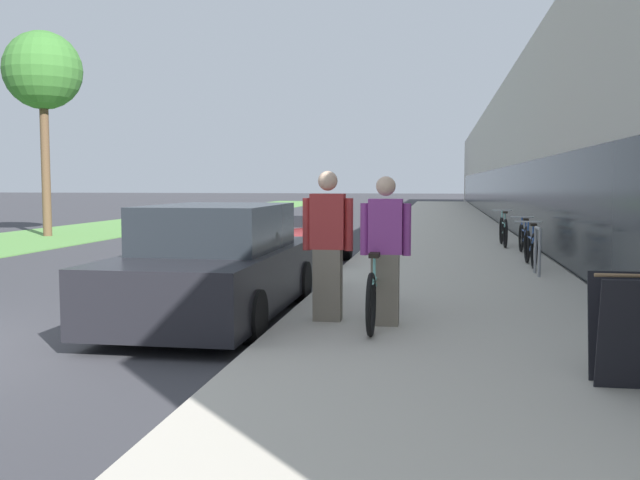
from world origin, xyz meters
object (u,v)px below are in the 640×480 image
(person_bystander, at_px, (328,246))
(parked_sedan_curbside, at_px, (218,266))
(person_rider, at_px, (385,251))
(cruiser_bike_nearest, at_px, (531,247))
(tandem_bicycle, at_px, (379,288))
(vintage_roadster_curbside, at_px, (303,245))
(bike_rack_hoop, at_px, (538,246))
(street_tree_far, at_px, (43,72))
(cruiser_bike_middle, at_px, (524,238))
(sandwich_board_sign, at_px, (630,330))
(cruiser_bike_farthest, at_px, (503,231))

(person_bystander, xyz_separation_m, parked_sedan_curbside, (-1.58, 0.76, -0.36))
(person_rider, xyz_separation_m, cruiser_bike_nearest, (2.36, 6.21, -0.48))
(tandem_bicycle, height_order, vintage_roadster_curbside, vintage_roadster_curbside)
(person_bystander, bearing_deg, tandem_bicycle, 18.21)
(bike_rack_hoop, xyz_separation_m, street_tree_far, (-14.34, 8.62, 4.63))
(cruiser_bike_middle, height_order, sandwich_board_sign, sandwich_board_sign)
(person_rider, bearing_deg, person_bystander, 166.96)
(cruiser_bike_middle, bearing_deg, person_bystander, -110.71)
(person_rider, bearing_deg, tandem_bicycle, 105.78)
(person_rider, distance_m, vintage_roadster_curbside, 7.19)
(cruiser_bike_middle, height_order, vintage_roadster_curbside, vintage_roadster_curbside)
(cruiser_bike_middle, xyz_separation_m, sandwich_board_sign, (-0.40, -10.69, 0.10))
(street_tree_far, bearing_deg, person_bystander, -49.47)
(cruiser_bike_nearest, bearing_deg, cruiser_bike_middle, 86.62)
(person_rider, height_order, person_bystander, person_bystander)
(person_bystander, xyz_separation_m, vintage_roadster_curbside, (-1.57, 6.65, -0.58))
(street_tree_far, bearing_deg, person_rider, -48.14)
(street_tree_far, bearing_deg, cruiser_bike_farthest, -11.07)
(vintage_roadster_curbside, distance_m, street_tree_far, 12.76)
(tandem_bicycle, relative_size, cruiser_bike_middle, 1.65)
(cruiser_bike_farthest, bearing_deg, cruiser_bike_middle, -82.60)
(bike_rack_hoop, bearing_deg, parked_sedan_curbside, -139.54)
(tandem_bicycle, bearing_deg, person_rider, -74.22)
(person_bystander, bearing_deg, street_tree_far, 130.53)
(tandem_bicycle, distance_m, cruiser_bike_nearest, 6.36)
(cruiser_bike_nearest, bearing_deg, vintage_roadster_curbside, 172.62)
(sandwich_board_sign, bearing_deg, vintage_roadster_curbside, 116.02)
(person_rider, distance_m, person_bystander, 0.70)
(bike_rack_hoop, bearing_deg, vintage_roadster_curbside, 156.34)
(tandem_bicycle, height_order, cruiser_bike_nearest, tandem_bicycle)
(vintage_roadster_curbside, bearing_deg, person_bystander, -76.71)
(bike_rack_hoop, height_order, cruiser_bike_farthest, cruiser_bike_farthest)
(cruiser_bike_nearest, relative_size, cruiser_bike_farthest, 0.92)
(person_bystander, bearing_deg, sandwich_board_sign, -39.21)
(person_bystander, relative_size, vintage_roadster_curbside, 0.41)
(person_bystander, distance_m, street_tree_far, 17.98)
(street_tree_far, bearing_deg, tandem_bicycle, -47.62)
(tandem_bicycle, distance_m, bike_rack_hoop, 5.07)
(parked_sedan_curbside, bearing_deg, street_tree_far, 127.97)
(tandem_bicycle, distance_m, cruiser_bike_farthest, 10.55)
(cruiser_bike_middle, distance_m, sandwich_board_sign, 10.69)
(cruiser_bike_nearest, distance_m, cruiser_bike_farthest, 4.43)
(person_rider, relative_size, vintage_roadster_curbside, 0.39)
(bike_rack_hoop, bearing_deg, tandem_bicycle, -118.30)
(bike_rack_hoop, relative_size, parked_sedan_curbside, 0.18)
(sandwich_board_sign, bearing_deg, street_tree_far, 132.28)
(tandem_bicycle, relative_size, person_bystander, 1.55)
(cruiser_bike_nearest, height_order, street_tree_far, street_tree_far)
(cruiser_bike_nearest, relative_size, cruiser_bike_middle, 1.04)
(street_tree_far, bearing_deg, bike_rack_hoop, -31.01)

